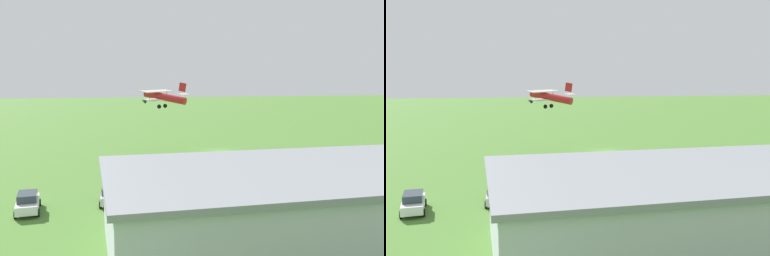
# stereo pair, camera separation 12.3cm
# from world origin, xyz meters

# --- Properties ---
(ground_plane) EXTENTS (400.00, 400.00, 0.00)m
(ground_plane) POSITION_xyz_m (0.00, 0.00, 0.00)
(ground_plane) COLOR #47752D
(hangar) EXTENTS (26.47, 15.47, 5.48)m
(hangar) POSITION_xyz_m (5.18, 38.72, 2.75)
(hangar) COLOR #B7BCC6
(hangar) RESTS_ON ground_plane
(biplane) EXTENTS (7.86, 7.77, 4.01)m
(biplane) POSITION_xyz_m (8.84, -1.17, 8.56)
(biplane) COLOR #B21E1E
(car_silver) EXTENTS (2.07, 4.03, 1.58)m
(car_silver) POSITION_xyz_m (17.51, 25.83, 0.82)
(car_silver) COLOR #B7B7BC
(car_silver) RESTS_ON ground_plane
(car_white) EXTENTS (2.34, 4.74, 1.68)m
(car_white) POSITION_xyz_m (24.48, 26.97, 0.86)
(car_white) COLOR white
(car_white) RESTS_ON ground_plane
(truck_flatbed_blue) EXTENTS (2.64, 7.63, 3.11)m
(truck_flatbed_blue) POSITION_xyz_m (-7.52, 25.65, 1.69)
(truck_flatbed_blue) COLOR #2D4C8C
(truck_flatbed_blue) RESTS_ON ground_plane
(person_watching_takeoff) EXTENTS (0.52, 0.52, 1.76)m
(person_watching_takeoff) POSITION_xyz_m (12.50, 24.83, 0.88)
(person_watching_takeoff) COLOR orange
(person_watching_takeoff) RESTS_ON ground_plane
(person_crossing_taxiway) EXTENTS (0.45, 0.45, 1.67)m
(person_crossing_taxiway) POSITION_xyz_m (-3.16, 22.89, 0.83)
(person_crossing_taxiway) COLOR beige
(person_crossing_taxiway) RESTS_ON ground_plane
(person_walking_on_apron) EXTENTS (0.47, 0.47, 1.54)m
(person_walking_on_apron) POSITION_xyz_m (-1.81, 21.07, 0.76)
(person_walking_on_apron) COLOR navy
(person_walking_on_apron) RESTS_ON ground_plane
(person_at_fence_line) EXTENTS (0.54, 0.54, 1.74)m
(person_at_fence_line) POSITION_xyz_m (7.09, 20.96, 0.87)
(person_at_fence_line) COLOR navy
(person_at_fence_line) RESTS_ON ground_plane
(person_near_hangar_door) EXTENTS (0.40, 0.40, 1.55)m
(person_near_hangar_door) POSITION_xyz_m (11.39, 22.17, 0.76)
(person_near_hangar_door) COLOR navy
(person_near_hangar_door) RESTS_ON ground_plane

